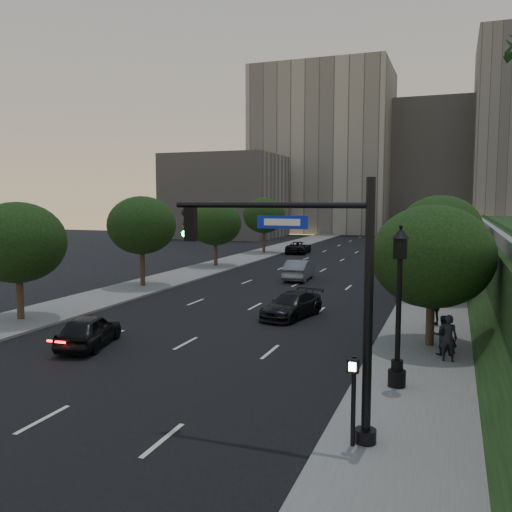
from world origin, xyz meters
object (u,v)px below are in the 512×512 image
at_px(pedestrian_c, 435,306).
at_px(sedan_mid_left, 299,270).
at_px(sedan_far_right, 406,258).
at_px(sedan_near_right, 292,305).
at_px(street_lamp, 399,314).
at_px(sedan_near_left, 89,330).
at_px(traffic_signal_mast, 326,306).
at_px(pedestrian_b, 442,335).
at_px(sedan_far_left, 299,247).
at_px(pedestrian_a, 448,338).

bearing_deg(pedestrian_c, sedan_mid_left, -70.90).
bearing_deg(sedan_far_right, sedan_near_right, -111.77).
bearing_deg(street_lamp, sedan_near_left, 175.75).
relative_size(traffic_signal_mast, pedestrian_c, 3.64).
bearing_deg(sedan_near_right, pedestrian_c, 13.22).
height_order(street_lamp, sedan_mid_left, street_lamp).
bearing_deg(sedan_near_left, sedan_mid_left, -112.94).
bearing_deg(pedestrian_b, sedan_far_left, -78.31).
distance_m(pedestrian_b, pedestrian_c, 5.41).
bearing_deg(sedan_mid_left, street_lamp, 109.70).
bearing_deg(sedan_mid_left, sedan_far_right, -123.38).
relative_size(sedan_mid_left, sedan_far_left, 0.96).
distance_m(sedan_near_right, pedestrian_c, 7.46).
xyz_separation_m(sedan_near_left, sedan_near_right, (6.68, 8.76, -0.04)).
xyz_separation_m(sedan_far_right, pedestrian_b, (4.01, -31.56, 0.23)).
bearing_deg(sedan_mid_left, sedan_far_left, -77.51).
relative_size(sedan_far_right, pedestrian_b, 2.64).
height_order(traffic_signal_mast, sedan_near_left, traffic_signal_mast).
relative_size(traffic_signal_mast, sedan_near_left, 1.64).
distance_m(street_lamp, sedan_near_right, 11.92).
bearing_deg(sedan_far_right, sedan_far_left, 134.58).
bearing_deg(pedestrian_c, pedestrian_b, 75.50).
height_order(sedan_far_right, pedestrian_a, pedestrian_a).
distance_m(street_lamp, sedan_near_left, 13.42).
relative_size(street_lamp, sedan_mid_left, 1.13).
height_order(sedan_near_right, sedan_far_right, sedan_far_right).
distance_m(sedan_near_left, sedan_near_right, 11.02).
bearing_deg(pedestrian_b, street_lamp, 61.41).
relative_size(sedan_near_left, sedan_far_right, 0.99).
distance_m(sedan_mid_left, sedan_far_right, 14.56).
xyz_separation_m(street_lamp, sedan_far_left, (-15.87, 44.30, -1.92)).
relative_size(sedan_near_left, pedestrian_b, 2.61).
bearing_deg(sedan_far_left, sedan_near_right, 101.19).
bearing_deg(sedan_far_left, pedestrian_a, 109.34).
bearing_deg(sedan_far_right, street_lamp, -99.07).
height_order(traffic_signal_mast, sedan_far_left, traffic_signal_mast).
xyz_separation_m(sedan_mid_left, pedestrian_b, (11.30, -18.96, 0.15)).
relative_size(street_lamp, sedan_far_left, 1.09).
xyz_separation_m(traffic_signal_mast, sedan_near_right, (-5.15, 14.42, -2.99)).
distance_m(traffic_signal_mast, sedan_far_left, 51.14).
distance_m(sedan_near_right, pedestrian_b, 9.53).
relative_size(pedestrian_a, pedestrian_b, 1.13).
bearing_deg(pedestrian_c, street_lamp, 65.39).
xyz_separation_m(sedan_mid_left, pedestrian_a, (11.53, -19.78, 0.26)).
xyz_separation_m(street_lamp, sedan_near_right, (-6.57, 9.75, -1.95)).
bearing_deg(traffic_signal_mast, sedan_far_left, 106.44).
relative_size(sedan_far_left, pedestrian_c, 2.69).
bearing_deg(sedan_near_left, sedan_near_right, -141.88).
height_order(traffic_signal_mast, pedestrian_c, traffic_signal_mast).
bearing_deg(sedan_far_right, pedestrian_c, -95.60).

